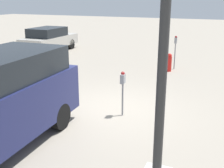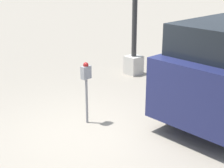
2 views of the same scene
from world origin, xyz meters
name	(u,v)px [view 2 (image 2 of 2)]	position (x,y,z in m)	size (l,w,h in m)	color
ground_plane	(93,133)	(0.00, 0.00, 0.00)	(80.00, 80.00, 0.00)	gray
parking_meter_near	(86,79)	(0.20, 0.44, 0.96)	(0.21, 0.13, 1.30)	gray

